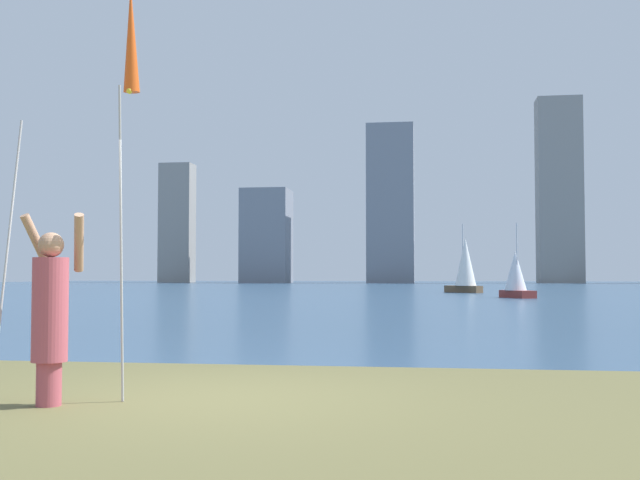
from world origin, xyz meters
name	(u,v)px	position (x,y,z in m)	size (l,w,h in m)	color
ground	(401,291)	(0.00, 50.95, -0.06)	(120.00, 138.00, 0.12)	brown
person	(50,310)	(-1.41, -0.68, 0.88)	(0.66, 0.49, 1.79)	#B24C59
kite_flag_right	(131,49)	(-0.83, -0.26, 3.44)	(0.16, 0.39, 4.11)	#B2B2B7
sailboat_0	(516,276)	(6.47, 32.65, 1.13)	(1.71, 2.37, 3.80)	maroon
sailboat_5	(465,265)	(4.40, 42.97, 1.79)	(2.44, 2.36, 4.46)	brown
skyline_tower_0	(177,223)	(-33.02, 95.96, 8.36)	(4.50, 3.24, 16.72)	gray
skyline_tower_1	(267,236)	(-19.79, 94.26, 6.34)	(6.33, 5.98, 12.69)	gray
skyline_tower_2	(391,204)	(-2.99, 95.72, 10.62)	(6.25, 5.73, 21.23)	gray
skyline_tower_3	(559,190)	(19.30, 97.29, 12.33)	(5.73, 3.88, 24.66)	gray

